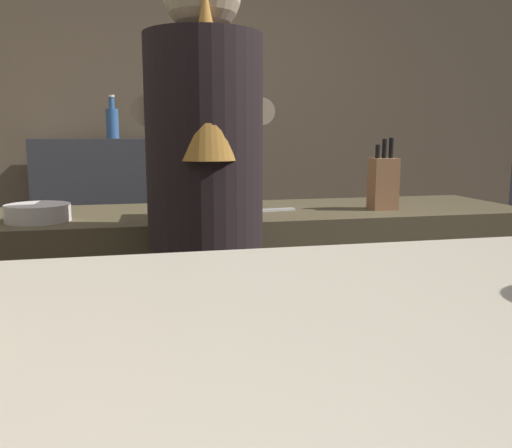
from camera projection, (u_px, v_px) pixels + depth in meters
name	position (u px, v px, depth m)	size (l,w,h in m)	color
wall_back	(152.00, 113.00, 3.36)	(5.20, 0.10, 2.70)	brown
prep_counter	(259.00, 322.00, 2.17)	(2.10, 0.60, 0.92)	#4D422D
back_shelf	(123.00, 240.00, 3.17)	(0.94, 0.36, 1.19)	#333339
bartender	(206.00, 210.00, 1.58)	(0.44, 0.52, 1.71)	#282D38
knife_block	(383.00, 183.00, 2.09)	(0.10, 0.08, 0.28)	#926240
mixing_bowl	(38.00, 213.00, 1.80)	(0.21, 0.21, 0.06)	silver
chefs_knife	(265.00, 210.00, 2.05)	(0.24, 0.03, 0.01)	silver
bottle_vinegar	(112.00, 122.00, 3.09)	(0.07, 0.07, 0.25)	#335D97
bottle_soy	(183.00, 124.00, 3.07)	(0.06, 0.06, 0.22)	#507C32
bottle_olive_oil	(166.00, 124.00, 3.04)	(0.05, 0.05, 0.21)	#D4C888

